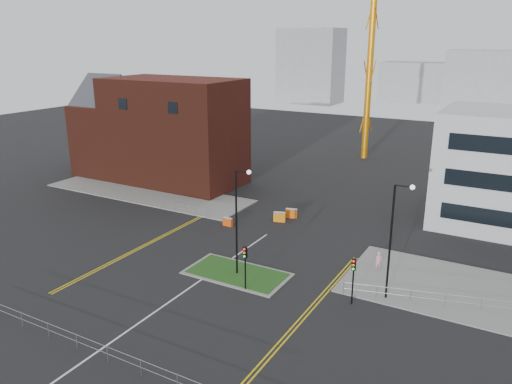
{
  "coord_description": "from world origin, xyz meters",
  "views": [
    {
      "loc": [
        21.98,
        -24.3,
        18.86
      ],
      "look_at": [
        -0.13,
        15.04,
        5.0
      ],
      "focal_mm": 35.0,
      "sensor_mm": 36.0,
      "label": 1
    }
  ],
  "objects": [
    {
      "name": "skyline_a",
      "position": [
        -40.0,
        120.0,
        11.0
      ],
      "size": [
        18.0,
        12.0,
        22.0
      ],
      "primitive_type": "cube",
      "color": "gray",
      "rests_on": "ground"
    },
    {
      "name": "pavement_right",
      "position": [
        22.0,
        14.0,
        0.06
      ],
      "size": [
        24.0,
        10.0,
        0.12
      ],
      "primitive_type": "cube",
      "color": "slate",
      "rests_on": "ground"
    },
    {
      "name": "traffic_light_island",
      "position": [
        4.0,
        5.98,
        2.57
      ],
      "size": [
        0.28,
        0.33,
        3.65
      ],
      "color": "black",
      "rests_on": "ground"
    },
    {
      "name": "traffic_light_right",
      "position": [
        12.0,
        7.98,
        2.57
      ],
      "size": [
        0.28,
        0.33,
        3.65
      ],
      "color": "black",
      "rests_on": "ground"
    },
    {
      "name": "railing_front",
      "position": [
        0.0,
        -6.0,
        0.78
      ],
      "size": [
        24.05,
        0.05,
        1.1
      ],
      "color": "gray",
      "rests_on": "ground"
    },
    {
      "name": "railing_right",
      "position": [
        20.5,
        11.5,
        0.78
      ],
      "size": [
        19.05,
        5.05,
        1.1
      ],
      "color": "gray",
      "rests_on": "ground"
    },
    {
      "name": "yellow_left_b",
      "position": [
        -8.7,
        10.0,
        0.01
      ],
      "size": [
        0.12,
        24.0,
        0.01
      ],
      "primitive_type": "cube",
      "color": "gold",
      "rests_on": "ground"
    },
    {
      "name": "barrier_mid",
      "position": [
        -0.56,
        20.98,
        0.58
      ],
      "size": [
        1.34,
        0.8,
        1.07
      ],
      "color": "orange",
      "rests_on": "ground"
    },
    {
      "name": "pavement_left",
      "position": [
        -20.0,
        22.0,
        0.06
      ],
      "size": [
        28.0,
        8.0,
        0.12
      ],
      "primitive_type": "cube",
      "color": "slate",
      "rests_on": "ground"
    },
    {
      "name": "yellow_left_a",
      "position": [
        -9.0,
        10.0,
        0.01
      ],
      "size": [
        0.12,
        24.0,
        0.01
      ],
      "primitive_type": "cube",
      "color": "gold",
      "rests_on": "ground"
    },
    {
      "name": "streetlamp_right_near",
      "position": [
        14.22,
        10.0,
        5.41
      ],
      "size": [
        1.46,
        0.36,
        9.18
      ],
      "color": "black",
      "rests_on": "ground"
    },
    {
      "name": "grass_island",
      "position": [
        2.0,
        8.0,
        0.06
      ],
      "size": [
        8.0,
        4.0,
        0.12
      ],
      "primitive_type": "cube",
      "color": "#1C4617",
      "rests_on": "ground"
    },
    {
      "name": "ground",
      "position": [
        0.0,
        0.0,
        0.0
      ],
      "size": [
        200.0,
        200.0,
        0.0
      ],
      "primitive_type": "plane",
      "color": "black",
      "rests_on": "ground"
    },
    {
      "name": "yellow_right_a",
      "position": [
        9.5,
        6.0,
        0.01
      ],
      "size": [
        0.12,
        20.0,
        0.01
      ],
      "primitive_type": "cube",
      "color": "gold",
      "rests_on": "ground"
    },
    {
      "name": "island_kerb",
      "position": [
        2.0,
        8.0,
        0.04
      ],
      "size": [
        8.6,
        4.6,
        0.08
      ],
      "primitive_type": "cube",
      "color": "slate",
      "rests_on": "ground"
    },
    {
      "name": "brick_building",
      "position": [
        -22.97,
        28.0,
        6.85
      ],
      "size": [
        24.2,
        10.07,
        14.24
      ],
      "color": "#4A1C12",
      "rests_on": "ground"
    },
    {
      "name": "barrier_left",
      "position": [
        -4.72,
        17.15,
        0.49
      ],
      "size": [
        1.08,
        0.42,
        0.9
      ],
      "color": "#EA480D",
      "rests_on": "ground"
    },
    {
      "name": "barrier_right",
      "position": [
        0.04,
        22.71,
        0.56
      ],
      "size": [
        1.29,
        0.71,
        1.03
      ],
      "color": "#FD610E",
      "rests_on": "ground"
    },
    {
      "name": "railing_left",
      "position": [
        -11.0,
        18.0,
        0.74
      ],
      "size": [
        6.05,
        0.05,
        1.1
      ],
      "color": "gray",
      "rests_on": "ground"
    },
    {
      "name": "centre_line",
      "position": [
        0.0,
        2.0,
        0.01
      ],
      "size": [
        0.15,
        30.0,
        0.01
      ],
      "primitive_type": "cube",
      "color": "silver",
      "rests_on": "ground"
    },
    {
      "name": "streetlamp_island",
      "position": [
        2.22,
        8.0,
        5.41
      ],
      "size": [
        1.46,
        0.36,
        9.18
      ],
      "color": "black",
      "rests_on": "ground"
    },
    {
      "name": "pedestrian",
      "position": [
        12.11,
        14.52,
        0.84
      ],
      "size": [
        0.72,
        0.72,
        1.69
      ],
      "primitive_type": "imported",
      "rotation": [
        0.0,
        0.0,
        0.77
      ],
      "color": "pink",
      "rests_on": "ground"
    },
    {
      "name": "yellow_right_b",
      "position": [
        9.8,
        6.0,
        0.01
      ],
      "size": [
        0.12,
        20.0,
        0.01
      ],
      "primitive_type": "cube",
      "color": "gold",
      "rests_on": "ground"
    },
    {
      "name": "skyline_d",
      "position": [
        -8.0,
        140.0,
        6.0
      ],
      "size": [
        30.0,
        12.0,
        12.0
      ],
      "primitive_type": "cube",
      "color": "gray",
      "rests_on": "ground"
    },
    {
      "name": "skyline_b",
      "position": [
        10.0,
        130.0,
        8.0
      ],
      "size": [
        24.0,
        12.0,
        16.0
      ],
      "primitive_type": "cube",
      "color": "gray",
      "rests_on": "ground"
    }
  ]
}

